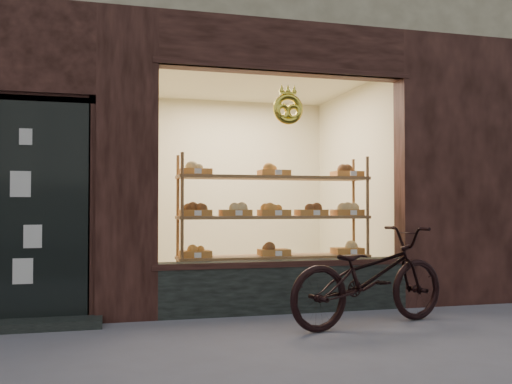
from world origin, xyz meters
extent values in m
plane|color=slate|center=(0.00, 0.00, 0.00)|extent=(90.00, 90.00, 0.00)
cube|color=#2D3431|center=(0.45, 2.12, 0.28)|extent=(2.70, 0.25, 0.55)
cube|color=black|center=(-2.00, 2.06, 1.10)|extent=(0.90, 0.04, 2.15)
cube|color=#2D3431|center=(-2.00, 1.90, 0.04)|extent=(1.15, 0.35, 0.08)
torus|color=gold|center=(0.45, 2.02, 2.15)|extent=(0.33, 0.07, 0.33)
cube|color=brown|center=(0.45, 2.55, 0.05)|extent=(2.20, 0.45, 0.04)
cube|color=brown|center=(0.45, 2.55, 0.55)|extent=(2.20, 0.45, 0.03)
cube|color=brown|center=(0.45, 2.55, 1.00)|extent=(2.20, 0.45, 0.04)
cube|color=brown|center=(0.45, 2.55, 1.45)|extent=(2.20, 0.45, 0.04)
cylinder|color=brown|center=(-0.62, 2.35, 0.85)|extent=(0.04, 0.04, 1.70)
cylinder|color=brown|center=(1.52, 2.35, 0.85)|extent=(0.04, 0.04, 1.70)
cylinder|color=brown|center=(-0.62, 2.75, 0.85)|extent=(0.04, 0.04, 1.70)
cylinder|color=brown|center=(1.52, 2.75, 0.85)|extent=(0.04, 0.04, 1.70)
cube|color=#AA7732|center=(-0.45, 2.55, 0.60)|extent=(0.34, 0.24, 0.07)
sphere|color=#B37E24|center=(-0.45, 2.55, 0.69)|extent=(0.11, 0.11, 0.11)
cube|color=white|center=(-0.45, 2.36, 0.60)|extent=(0.07, 0.01, 0.05)
cube|color=#AA7732|center=(0.45, 2.55, 0.60)|extent=(0.34, 0.24, 0.07)
sphere|color=#54331C|center=(0.45, 2.55, 0.69)|extent=(0.11, 0.11, 0.11)
cube|color=white|center=(0.45, 2.36, 0.60)|extent=(0.07, 0.01, 0.05)
cube|color=#AA7732|center=(1.35, 2.55, 0.60)|extent=(0.34, 0.24, 0.07)
sphere|color=#D0C07B|center=(1.35, 2.55, 0.69)|extent=(0.11, 0.11, 0.11)
cube|color=white|center=(1.35, 2.36, 0.60)|extent=(0.08, 0.01, 0.05)
cube|color=#AA7732|center=(-0.45, 2.55, 1.05)|extent=(0.34, 0.24, 0.07)
sphere|color=#54331C|center=(-0.45, 2.55, 1.14)|extent=(0.11, 0.11, 0.11)
cube|color=white|center=(-0.45, 2.36, 1.05)|extent=(0.07, 0.01, 0.06)
cube|color=#AA7732|center=(0.00, 2.55, 1.05)|extent=(0.34, 0.24, 0.07)
sphere|color=#D0C07B|center=(0.00, 2.55, 1.14)|extent=(0.11, 0.11, 0.11)
cube|color=white|center=(0.00, 2.36, 1.05)|extent=(0.07, 0.01, 0.06)
cube|color=#AA7732|center=(0.45, 2.55, 1.05)|extent=(0.34, 0.24, 0.07)
sphere|color=#B37E24|center=(0.45, 2.55, 1.14)|extent=(0.11, 0.11, 0.11)
cube|color=white|center=(0.45, 2.36, 1.05)|extent=(0.07, 0.01, 0.06)
cube|color=#AA7732|center=(0.90, 2.55, 1.05)|extent=(0.34, 0.24, 0.07)
sphere|color=#54331C|center=(0.90, 2.55, 1.14)|extent=(0.11, 0.11, 0.11)
cube|color=white|center=(0.90, 2.36, 1.05)|extent=(0.07, 0.01, 0.06)
cube|color=#AA7732|center=(1.35, 2.55, 1.05)|extent=(0.34, 0.24, 0.07)
sphere|color=#D0C07B|center=(1.35, 2.55, 1.14)|extent=(0.11, 0.11, 0.11)
cube|color=white|center=(1.35, 2.36, 1.05)|extent=(0.08, 0.01, 0.06)
cube|color=#AA7732|center=(-0.45, 2.55, 1.50)|extent=(0.34, 0.24, 0.07)
sphere|color=#D0C07B|center=(-0.45, 2.55, 1.59)|extent=(0.11, 0.11, 0.11)
cube|color=white|center=(-0.45, 2.36, 1.50)|extent=(0.07, 0.01, 0.06)
cube|color=#AA7732|center=(0.45, 2.55, 1.50)|extent=(0.34, 0.24, 0.07)
sphere|color=#B37E24|center=(0.45, 2.55, 1.59)|extent=(0.11, 0.11, 0.11)
cube|color=white|center=(0.45, 2.36, 1.50)|extent=(0.07, 0.01, 0.06)
cube|color=#AA7732|center=(1.35, 2.55, 1.50)|extent=(0.34, 0.24, 0.07)
sphere|color=#54331C|center=(1.35, 2.55, 1.59)|extent=(0.11, 0.11, 0.11)
cube|color=white|center=(1.35, 2.36, 1.50)|extent=(0.08, 0.01, 0.06)
imported|color=black|center=(1.01, 1.27, 0.46)|extent=(1.86, 1.03, 0.93)
camera|label=1|loc=(-1.38, -3.68, 1.12)|focal=40.00mm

